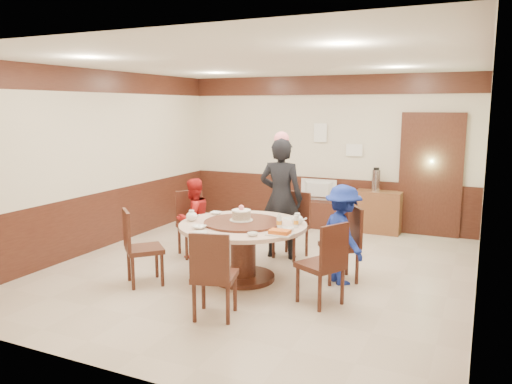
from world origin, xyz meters
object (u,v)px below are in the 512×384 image
at_px(banquet_table, 243,240).
at_px(television, 318,190).
at_px(person_red, 193,218).
at_px(side_cabinet, 378,212).
at_px(shrimp_platter, 280,233).
at_px(birthday_cake, 241,215).
at_px(person_standing, 281,198).
at_px(thermos, 376,180).
at_px(person_blue, 343,235).
at_px(tv_stand, 317,213).

bearing_deg(banquet_table, television, 90.57).
bearing_deg(person_red, side_cabinet, 158.80).
distance_m(shrimp_platter, television, 3.62).
distance_m(birthday_cake, television, 3.17).
height_order(person_standing, person_red, person_standing).
bearing_deg(thermos, person_blue, -86.62).
bearing_deg(shrimp_platter, person_standing, 111.52).
bearing_deg(side_cabinet, thermos, 180.00).
distance_m(person_blue, tv_stand, 3.07).
xyz_separation_m(person_blue, side_cabinet, (-0.11, 2.82, -0.26)).
relative_size(side_cabinet, thermos, 2.11).
bearing_deg(side_cabinet, birthday_cake, -109.61).
bearing_deg(person_standing, side_cabinet, -120.64).
height_order(tv_stand, side_cabinet, side_cabinet).
relative_size(person_standing, thermos, 4.71).
bearing_deg(tv_stand, television, 0.00).
height_order(television, thermos, thermos).
xyz_separation_m(banquet_table, side_cabinet, (1.10, 3.24, -0.16)).
distance_m(tv_stand, thermos, 1.27).
xyz_separation_m(banquet_table, tv_stand, (-0.03, 3.21, -0.28)).
height_order(banquet_table, shrimp_platter, shrimp_platter).
xyz_separation_m(birthday_cake, thermos, (1.08, 3.20, 0.09)).
xyz_separation_m(tv_stand, television, (0.00, 0.00, 0.45)).
bearing_deg(birthday_cake, person_standing, 84.05).
relative_size(person_red, birthday_cake, 3.91).
distance_m(person_standing, shrimp_platter, 1.59).
xyz_separation_m(person_standing, shrimp_platter, (0.58, -1.47, -0.12)).
bearing_deg(person_red, banquet_table, 80.85).
bearing_deg(thermos, person_standing, -114.59).
bearing_deg(person_standing, thermos, -119.28).
relative_size(person_standing, shrimp_platter, 5.97).
bearing_deg(banquet_table, person_blue, 19.33).
bearing_deg(banquet_table, tv_stand, 90.57).
distance_m(person_red, tv_stand, 2.85).
height_order(person_blue, television, person_blue).
bearing_deg(thermos, banquet_table, -107.74).
distance_m(shrimp_platter, thermos, 3.61).
relative_size(banquet_table, person_red, 1.39).
relative_size(banquet_table, shrimp_platter, 5.49).
height_order(banquet_table, person_standing, person_standing).
height_order(banquet_table, side_cabinet, banquet_table).
distance_m(banquet_table, person_red, 1.27).
xyz_separation_m(side_cabinet, thermos, (-0.06, 0.00, 0.56)).
height_order(banquet_table, television, television).
distance_m(television, side_cabinet, 1.17).
distance_m(person_blue, shrimp_platter, 0.95).
bearing_deg(person_blue, television, -20.00).
relative_size(person_standing, person_blue, 1.41).
xyz_separation_m(banquet_table, birthday_cake, (-0.04, 0.04, 0.32)).
distance_m(birthday_cake, shrimp_platter, 0.80).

